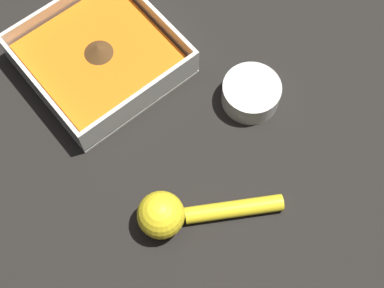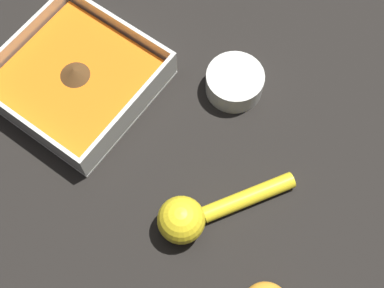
# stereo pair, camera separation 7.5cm
# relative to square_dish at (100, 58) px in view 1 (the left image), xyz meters

# --- Properties ---
(ground_plane) EXTENTS (4.00, 4.00, 0.00)m
(ground_plane) POSITION_rel_square_dish_xyz_m (0.02, -0.01, -0.02)
(ground_plane) COLOR black
(square_dish) EXTENTS (0.22, 0.22, 0.05)m
(square_dish) POSITION_rel_square_dish_xyz_m (0.00, 0.00, 0.00)
(square_dish) COLOR silver
(square_dish) RESTS_ON ground_plane
(spice_bowl) EXTENTS (0.09, 0.09, 0.04)m
(spice_bowl) POSITION_rel_square_dish_xyz_m (0.14, -0.20, -0.00)
(spice_bowl) COLOR silver
(spice_bowl) RESTS_ON ground_plane
(lemon_squeezer) EXTENTS (0.18, 0.13, 0.06)m
(lemon_squeezer) POSITION_rel_square_dish_xyz_m (-0.07, -0.27, 0.01)
(lemon_squeezer) COLOR yellow
(lemon_squeezer) RESTS_ON ground_plane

